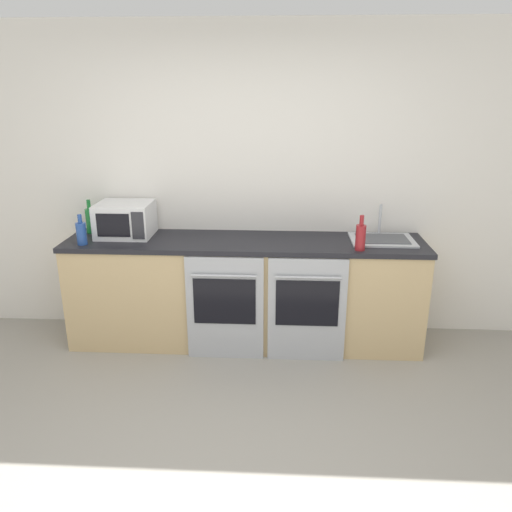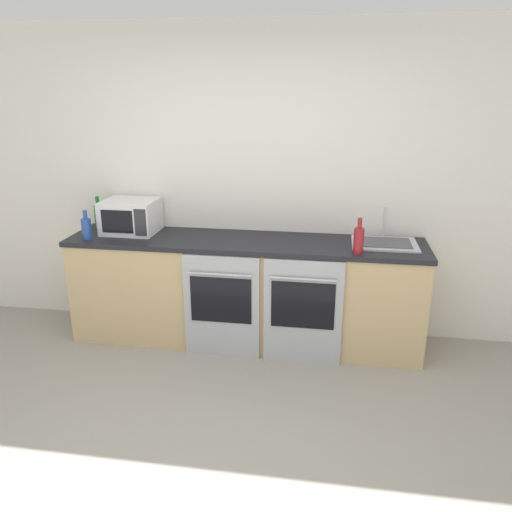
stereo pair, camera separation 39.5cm
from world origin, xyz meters
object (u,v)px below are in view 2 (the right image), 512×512
bottle_green (99,216)px  sink (384,243)px  oven_right (303,312)px  microwave (131,216)px  bottle_red (359,240)px  bottle_blue (87,228)px  oven_left (221,307)px

bottle_green → sink: 2.44m
oven_right → microwave: bearing=165.4°
oven_right → microwave: size_ratio=1.93×
microwave → bottle_red: bearing=-8.8°
oven_right → bottle_green: bearing=165.9°
bottle_blue → bottle_red: bottle_red is taller
oven_right → microwave: 1.67m
microwave → sink: 2.12m
microwave → oven_left: bearing=-24.4°
microwave → bottle_green: (-0.33, 0.07, -0.03)m
bottle_blue → bottle_red: bearing=-0.7°
bottle_green → bottle_red: bearing=-9.2°
oven_left → sink: 1.39m
oven_left → bottle_green: 1.40m
microwave → sink: (2.12, -0.03, -0.12)m
oven_left → microwave: size_ratio=1.93×
bottle_blue → bottle_red: size_ratio=0.89×
bottle_green → bottle_red: 2.25m
sink → bottle_red: bearing=-129.8°
oven_left → microwave: bearing=155.6°
oven_right → bottle_blue: size_ratio=3.53×
microwave → bottle_green: bottle_green is taller
oven_left → bottle_red: 1.19m
oven_left → bottle_red: bottle_red is taller
oven_left → bottle_blue: size_ratio=3.53×
bottle_green → sink: (2.44, -0.10, -0.10)m
bottle_blue → microwave: bearing=44.4°
oven_left → microwave: (-0.87, 0.39, 0.61)m
microwave → sink: bearing=-0.9°
oven_right → bottle_blue: bearing=175.9°
microwave → bottle_blue: 0.38m
bottle_red → sink: bottle_red is taller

